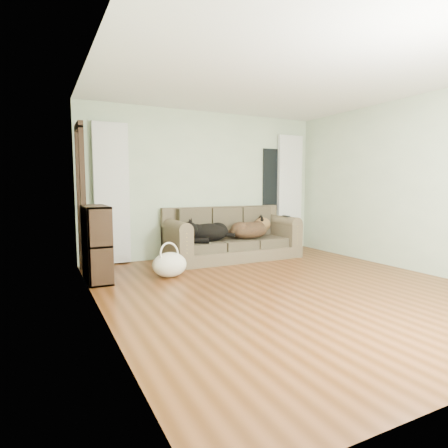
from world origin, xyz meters
name	(u,v)px	position (x,y,z in m)	size (l,w,h in m)	color
floor	(288,288)	(0.00, 0.00, 0.00)	(5.00, 5.00, 0.00)	#4B260C
ceiling	(291,74)	(0.00, 0.00, 2.60)	(5.00, 5.00, 0.00)	white
wall_back	(207,185)	(0.00, 2.50, 1.30)	(4.50, 0.04, 2.60)	beige
wall_left	(98,184)	(-2.25, 0.00, 1.30)	(0.04, 5.00, 2.60)	beige
wall_right	(412,184)	(2.25, 0.00, 1.30)	(0.04, 5.00, 2.60)	beige
curtain_left	(112,194)	(-1.70, 2.42, 1.15)	(0.55, 0.08, 2.25)	silver
curtain_right	(289,192)	(1.80, 2.42, 1.15)	(0.55, 0.08, 2.25)	silver
window_pane	(274,180)	(1.45, 2.47, 1.40)	(0.50, 0.03, 1.20)	black
door_casing	(81,202)	(-2.20, 2.05, 1.05)	(0.07, 0.60, 2.10)	black
sofa	(233,233)	(0.27, 1.97, 0.45)	(2.32, 1.00, 0.95)	#4A3F2C
dog_black_lab	(206,233)	(-0.25, 1.96, 0.48)	(0.72, 0.50, 0.31)	black
dog_shepherd	(250,230)	(0.58, 1.92, 0.49)	(0.74, 0.52, 0.33)	black
tv_remote	(286,216)	(1.27, 1.79, 0.73)	(0.05, 0.19, 0.02)	black
tote_bag	(170,266)	(-1.16, 1.19, 0.16)	(0.48, 0.37, 0.35)	#EAE4C7
bookshelf	(96,244)	(-2.09, 1.47, 0.50)	(0.30, 0.81, 1.02)	black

